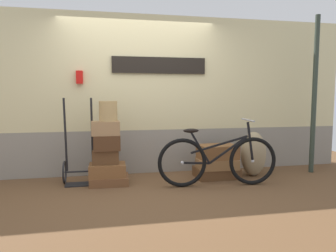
{
  "coord_description": "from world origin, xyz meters",
  "views": [
    {
      "loc": [
        -0.54,
        -4.37,
        1.3
      ],
      "look_at": [
        0.36,
        0.11,
        0.85
      ],
      "focal_mm": 33.44,
      "sensor_mm": 36.0,
      "label": 1
    }
  ],
  "objects_px": {
    "suitcase_3": "(107,143)",
    "wicker_basket": "(108,111)",
    "suitcase_6": "(217,164)",
    "suitcase_7": "(218,152)",
    "suitcase_2": "(106,156)",
    "luggage_trolley": "(80,165)",
    "burlap_sack": "(253,154)",
    "suitcase_4": "(106,128)",
    "suitcase_5": "(216,172)",
    "bicycle": "(218,161)",
    "suitcase_0": "(109,180)",
    "suitcase_1": "(108,170)"
  },
  "relations": [
    {
      "from": "suitcase_1",
      "to": "luggage_trolley",
      "type": "xyz_separation_m",
      "value": [
        -0.4,
        0.14,
        0.06
      ]
    },
    {
      "from": "suitcase_3",
      "to": "suitcase_1",
      "type": "bearing_deg",
      "value": 84.21
    },
    {
      "from": "suitcase_6",
      "to": "suitcase_1",
      "type": "bearing_deg",
      "value": -177.66
    },
    {
      "from": "suitcase_2",
      "to": "suitcase_3",
      "type": "relative_size",
      "value": 0.99
    },
    {
      "from": "suitcase_6",
      "to": "burlap_sack",
      "type": "bearing_deg",
      "value": 5.7
    },
    {
      "from": "suitcase_2",
      "to": "suitcase_4",
      "type": "xyz_separation_m",
      "value": [
        0.0,
        -0.04,
        0.42
      ]
    },
    {
      "from": "suitcase_0",
      "to": "suitcase_2",
      "type": "height_order",
      "value": "suitcase_2"
    },
    {
      "from": "suitcase_0",
      "to": "burlap_sack",
      "type": "bearing_deg",
      "value": 2.95
    },
    {
      "from": "suitcase_3",
      "to": "suitcase_6",
      "type": "distance_m",
      "value": 1.73
    },
    {
      "from": "suitcase_6",
      "to": "luggage_trolley",
      "type": "relative_size",
      "value": 0.48
    },
    {
      "from": "suitcase_5",
      "to": "luggage_trolley",
      "type": "relative_size",
      "value": 0.52
    },
    {
      "from": "suitcase_4",
      "to": "suitcase_6",
      "type": "relative_size",
      "value": 0.66
    },
    {
      "from": "suitcase_2",
      "to": "suitcase_4",
      "type": "bearing_deg",
      "value": -82.16
    },
    {
      "from": "suitcase_1",
      "to": "luggage_trolley",
      "type": "height_order",
      "value": "luggage_trolley"
    },
    {
      "from": "luggage_trolley",
      "to": "suitcase_3",
      "type": "bearing_deg",
      "value": -20.13
    },
    {
      "from": "suitcase_4",
      "to": "wicker_basket",
      "type": "height_order",
      "value": "wicker_basket"
    },
    {
      "from": "suitcase_0",
      "to": "suitcase_7",
      "type": "relative_size",
      "value": 0.96
    },
    {
      "from": "suitcase_0",
      "to": "suitcase_6",
      "type": "distance_m",
      "value": 1.67
    },
    {
      "from": "suitcase_2",
      "to": "luggage_trolley",
      "type": "bearing_deg",
      "value": 168.72
    },
    {
      "from": "suitcase_5",
      "to": "wicker_basket",
      "type": "xyz_separation_m",
      "value": [
        -1.67,
        -0.03,
        0.99
      ]
    },
    {
      "from": "burlap_sack",
      "to": "suitcase_5",
      "type": "bearing_deg",
      "value": 178.6
    },
    {
      "from": "suitcase_0",
      "to": "suitcase_3",
      "type": "distance_m",
      "value": 0.56
    },
    {
      "from": "suitcase_3",
      "to": "suitcase_0",
      "type": "bearing_deg",
      "value": 17.41
    },
    {
      "from": "suitcase_1",
      "to": "suitcase_6",
      "type": "distance_m",
      "value": 1.68
    },
    {
      "from": "suitcase_2",
      "to": "wicker_basket",
      "type": "height_order",
      "value": "wicker_basket"
    },
    {
      "from": "suitcase_4",
      "to": "suitcase_5",
      "type": "height_order",
      "value": "suitcase_4"
    },
    {
      "from": "suitcase_3",
      "to": "wicker_basket",
      "type": "relative_size",
      "value": 1.3
    },
    {
      "from": "suitcase_1",
      "to": "burlap_sack",
      "type": "bearing_deg",
      "value": 2.2
    },
    {
      "from": "wicker_basket",
      "to": "suitcase_4",
      "type": "bearing_deg",
      "value": -156.48
    },
    {
      "from": "suitcase_4",
      "to": "bicycle",
      "type": "distance_m",
      "value": 1.68
    },
    {
      "from": "suitcase_2",
      "to": "luggage_trolley",
      "type": "height_order",
      "value": "luggage_trolley"
    },
    {
      "from": "suitcase_4",
      "to": "suitcase_0",
      "type": "bearing_deg",
      "value": -2.96
    },
    {
      "from": "suitcase_4",
      "to": "wicker_basket",
      "type": "xyz_separation_m",
      "value": [
        0.04,
        0.02,
        0.25
      ]
    },
    {
      "from": "suitcase_3",
      "to": "suitcase_5",
      "type": "relative_size",
      "value": 0.57
    },
    {
      "from": "burlap_sack",
      "to": "suitcase_6",
      "type": "bearing_deg",
      "value": -176.73
    },
    {
      "from": "suitcase_7",
      "to": "wicker_basket",
      "type": "bearing_deg",
      "value": 174.22
    },
    {
      "from": "suitcase_6",
      "to": "suitcase_7",
      "type": "distance_m",
      "value": 0.19
    },
    {
      "from": "suitcase_0",
      "to": "suitcase_7",
      "type": "xyz_separation_m",
      "value": [
        1.68,
        0.02,
        0.35
      ]
    },
    {
      "from": "suitcase_0",
      "to": "suitcase_4",
      "type": "distance_m",
      "value": 0.77
    },
    {
      "from": "suitcase_0",
      "to": "suitcase_4",
      "type": "xyz_separation_m",
      "value": [
        -0.04,
        0.0,
        0.76
      ]
    },
    {
      "from": "bicycle",
      "to": "suitcase_4",
      "type": "bearing_deg",
      "value": 165.72
    },
    {
      "from": "suitcase_4",
      "to": "wicker_basket",
      "type": "relative_size",
      "value": 1.37
    },
    {
      "from": "suitcase_3",
      "to": "suitcase_4",
      "type": "bearing_deg",
      "value": 149.21
    },
    {
      "from": "burlap_sack",
      "to": "suitcase_0",
      "type": "bearing_deg",
      "value": -179.18
    },
    {
      "from": "suitcase_5",
      "to": "suitcase_6",
      "type": "xyz_separation_m",
      "value": [
        -0.01,
        -0.05,
        0.15
      ]
    },
    {
      "from": "burlap_sack",
      "to": "suitcase_1",
      "type": "bearing_deg",
      "value": -179.17
    },
    {
      "from": "suitcase_6",
      "to": "burlap_sack",
      "type": "xyz_separation_m",
      "value": [
        0.63,
        0.04,
        0.13
      ]
    },
    {
      "from": "suitcase_2",
      "to": "suitcase_7",
      "type": "xyz_separation_m",
      "value": [
        1.72,
        -0.02,
        0.01
      ]
    },
    {
      "from": "suitcase_2",
      "to": "bicycle",
      "type": "height_order",
      "value": "bicycle"
    },
    {
      "from": "bicycle",
      "to": "burlap_sack",
      "type": "bearing_deg",
      "value": 29.12
    }
  ]
}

